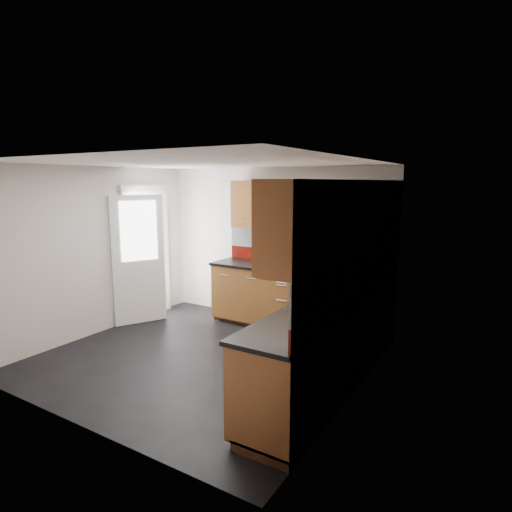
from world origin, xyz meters
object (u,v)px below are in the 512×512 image
Objects in this scene: toaster at (380,270)px; utensil_pot at (270,258)px; food_processor at (359,272)px; gas_hob at (290,267)px.

utensil_pot is at bearing -179.57° from toaster.
toaster is 0.54m from food_processor.
gas_hob is at bearing -16.89° from utensil_pot.
utensil_pot reaches higher than gas_hob.
toaster is 0.87× the size of food_processor.
toaster is (1.26, 0.14, 0.07)m from gas_hob.
utensil_pot is (-0.41, 0.12, 0.08)m from gas_hob.
utensil_pot is 1.69× the size of toaster.
food_processor reaches higher than toaster.
food_processor is at bearing -18.35° from utensil_pot.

